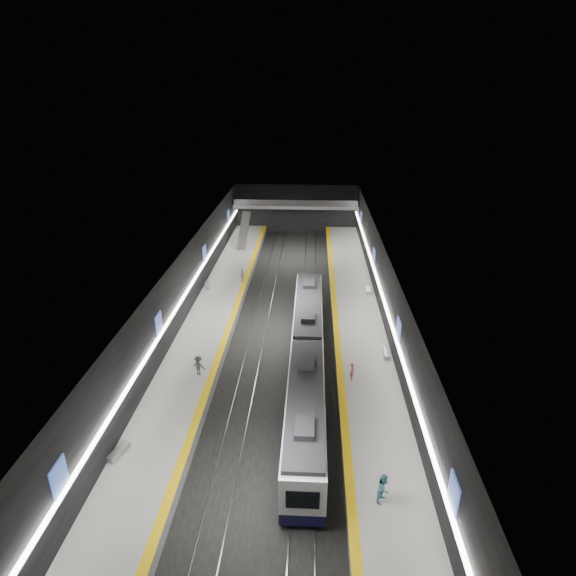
# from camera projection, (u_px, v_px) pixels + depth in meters

# --- Properties ---
(ground) EXTENTS (70.00, 70.00, 0.00)m
(ground) POSITION_uv_depth(u_px,v_px,m) (283.00, 331.00, 48.83)
(ground) COLOR black
(ground) RESTS_ON ground
(ceiling) EXTENTS (20.00, 70.00, 0.04)m
(ceiling) POSITION_uv_depth(u_px,v_px,m) (283.00, 257.00, 45.67)
(ceiling) COLOR beige
(ceiling) RESTS_ON wall_left
(wall_left) EXTENTS (0.04, 70.00, 8.00)m
(wall_left) POSITION_uv_depth(u_px,v_px,m) (183.00, 293.00, 47.73)
(wall_left) COLOR black
(wall_left) RESTS_ON ground
(wall_right) EXTENTS (0.04, 70.00, 8.00)m
(wall_right) POSITION_uv_depth(u_px,v_px,m) (386.00, 297.00, 46.77)
(wall_right) COLOR black
(wall_right) RESTS_ON ground
(wall_back) EXTENTS (20.00, 0.04, 8.00)m
(wall_back) POSITION_uv_depth(u_px,v_px,m) (296.00, 209.00, 79.37)
(wall_back) COLOR black
(wall_back) RESTS_ON ground
(platform_left) EXTENTS (5.00, 70.00, 1.00)m
(platform_left) POSITION_uv_depth(u_px,v_px,m) (210.00, 325.00, 48.99)
(platform_left) COLOR slate
(platform_left) RESTS_ON ground
(tile_surface_left) EXTENTS (5.00, 70.00, 0.02)m
(tile_surface_left) POSITION_uv_depth(u_px,v_px,m) (210.00, 320.00, 48.79)
(tile_surface_left) COLOR #9D9C98
(tile_surface_left) RESTS_ON platform_left
(tactile_strip_left) EXTENTS (0.60, 70.00, 0.02)m
(tactile_strip_left) POSITION_uv_depth(u_px,v_px,m) (231.00, 321.00, 48.68)
(tactile_strip_left) COLOR yellow
(tactile_strip_left) RESTS_ON platform_left
(platform_right) EXTENTS (5.00, 70.00, 1.00)m
(platform_right) POSITION_uv_depth(u_px,v_px,m) (358.00, 328.00, 48.27)
(platform_right) COLOR slate
(platform_right) RESTS_ON ground
(tile_surface_right) EXTENTS (5.00, 70.00, 0.02)m
(tile_surface_right) POSITION_uv_depth(u_px,v_px,m) (358.00, 324.00, 48.07)
(tile_surface_right) COLOR #9D9C98
(tile_surface_right) RESTS_ON platform_right
(tactile_strip_right) EXTENTS (0.60, 70.00, 0.02)m
(tactile_strip_right) POSITION_uv_depth(u_px,v_px,m) (336.00, 323.00, 48.17)
(tactile_strip_right) COLOR yellow
(tactile_strip_right) RESTS_ON platform_right
(rails) EXTENTS (6.52, 70.00, 0.12)m
(rails) POSITION_uv_depth(u_px,v_px,m) (283.00, 330.00, 48.80)
(rails) COLOR gray
(rails) RESTS_ON ground
(train) EXTENTS (2.69, 30.04, 3.60)m
(train) POSITION_uv_depth(u_px,v_px,m) (307.00, 357.00, 39.96)
(train) COLOR #100F38
(train) RESTS_ON ground
(ad_posters) EXTENTS (19.94, 53.50, 2.20)m
(ad_posters) POSITION_uv_depth(u_px,v_px,m) (284.00, 286.00, 47.97)
(ad_posters) COLOR #3E5CBB
(ad_posters) RESTS_ON wall_left
(cove_light_left) EXTENTS (0.25, 68.60, 0.12)m
(cove_light_left) POSITION_uv_depth(u_px,v_px,m) (185.00, 295.00, 47.80)
(cove_light_left) COLOR white
(cove_light_left) RESTS_ON wall_left
(cove_light_right) EXTENTS (0.25, 68.60, 0.12)m
(cove_light_right) POSITION_uv_depth(u_px,v_px,m) (383.00, 299.00, 46.86)
(cove_light_right) COLOR white
(cove_light_right) RESTS_ON wall_right
(mezzanine_bridge) EXTENTS (20.00, 3.00, 1.50)m
(mezzanine_bridge) POSITION_uv_depth(u_px,v_px,m) (296.00, 206.00, 77.06)
(mezzanine_bridge) COLOR gray
(mezzanine_bridge) RESTS_ON wall_left
(escalator) EXTENTS (1.20, 7.50, 3.92)m
(escalator) POSITION_uv_depth(u_px,v_px,m) (244.00, 230.00, 71.91)
(escalator) COLOR #99999E
(escalator) RESTS_ON platform_left
(bench_left_near) EXTENTS (1.03, 1.85, 0.44)m
(bench_left_near) POSITION_uv_depth(u_px,v_px,m) (119.00, 452.00, 31.10)
(bench_left_near) COLOR #99999E
(bench_left_near) RESTS_ON platform_left
(bench_left_far) EXTENTS (0.98, 1.73, 0.41)m
(bench_left_far) POSITION_uv_depth(u_px,v_px,m) (207.00, 286.00, 56.59)
(bench_left_far) COLOR #99999E
(bench_left_far) RESTS_ON platform_left
(bench_right_near) EXTENTS (0.58, 1.79, 0.43)m
(bench_right_near) POSITION_uv_depth(u_px,v_px,m) (386.00, 353.00, 42.45)
(bench_right_near) COLOR #99999E
(bench_right_near) RESTS_ON platform_right
(bench_right_far) EXTENTS (0.62, 1.76, 0.42)m
(bench_right_far) POSITION_uv_depth(u_px,v_px,m) (368.00, 290.00, 55.26)
(bench_right_far) COLOR #99999E
(bench_right_far) RESTS_ON platform_right
(passenger_right_a) EXTENTS (0.42, 0.59, 1.53)m
(passenger_right_a) POSITION_uv_depth(u_px,v_px,m) (352.00, 372.00, 38.76)
(passenger_right_a) COLOR #D14E5B
(passenger_right_a) RESTS_ON platform_right
(passenger_right_b) EXTENTS (1.11, 1.17, 1.90)m
(passenger_right_b) POSITION_uv_depth(u_px,v_px,m) (384.00, 488.00, 27.40)
(passenger_right_b) COLOR #5192AF
(passenger_right_b) RESTS_ON platform_right
(passenger_left_a) EXTENTS (0.64, 1.00, 1.59)m
(passenger_left_a) POSITION_uv_depth(u_px,v_px,m) (242.00, 275.00, 58.04)
(passenger_left_a) COLOR beige
(passenger_left_a) RESTS_ON platform_left
(passenger_left_b) EXTENTS (1.25, 0.97, 1.71)m
(passenger_left_b) POSITION_uv_depth(u_px,v_px,m) (199.00, 366.00, 39.41)
(passenger_left_b) COLOR #3E4046
(passenger_left_b) RESTS_ON platform_left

